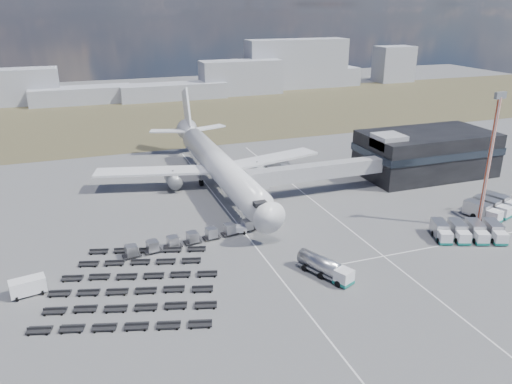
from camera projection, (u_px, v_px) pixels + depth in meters
name	position (u px, v px, depth m)	size (l,w,h in m)	color
ground	(271.00, 250.00, 80.94)	(420.00, 420.00, 0.00)	#565659
grass_strip	(159.00, 116.00, 177.76)	(420.00, 90.00, 0.01)	#48442B
lane_markings	(317.00, 234.00, 86.68)	(47.12, 110.00, 0.01)	silver
terminal	(426.00, 153.00, 115.33)	(30.40, 16.40, 11.00)	black
jet_bridge	(307.00, 173.00, 102.18)	(30.30, 3.80, 7.05)	#939399
airliner	(217.00, 163.00, 107.57)	(51.59, 64.53, 17.62)	white
skyline	(119.00, 78.00, 206.76)	(289.35, 24.19, 22.95)	#989AA6
fuel_tanker	(325.00, 267.00, 72.73)	(5.76, 9.27, 2.94)	white
pushback_tug	(238.00, 229.00, 86.75)	(2.95, 1.66, 1.36)	white
utility_van	(28.00, 287.00, 68.13)	(4.62, 2.09, 2.44)	white
catering_truck	(276.00, 166.00, 118.11)	(4.36, 6.76, 2.88)	white
service_trucks_near	(468.00, 231.00, 84.50)	(12.66, 9.77, 2.49)	white
service_trucks_far	(492.00, 207.00, 94.20)	(10.76, 9.35, 2.76)	white
uld_row	(202.00, 235.00, 83.63)	(26.69, 5.70, 1.81)	black
baggage_dollies	(134.00, 284.00, 70.41)	(26.67, 27.01, 0.70)	black
floodlight_mast	(489.00, 163.00, 84.80)	(2.28, 1.87, 24.15)	#BD3E1E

